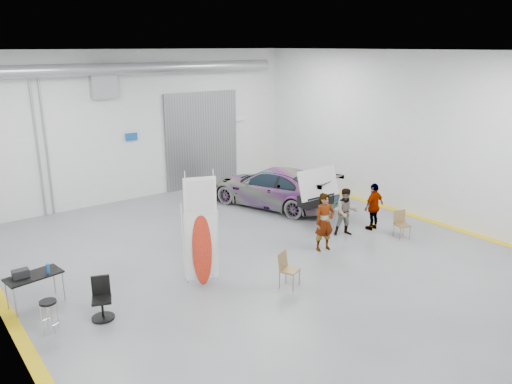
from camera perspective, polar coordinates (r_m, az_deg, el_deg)
ground at (r=15.17m, az=0.62°, el=-7.45°), size 16.00×16.00×0.00m
room_shell at (r=15.94m, az=-3.59°, el=8.97°), size 14.02×16.18×6.01m
sedan_car at (r=19.68m, az=1.96°, el=0.56°), size 3.66×5.65×1.52m
person_a at (r=15.52m, az=7.83°, el=-3.41°), size 0.74×0.57×1.83m
person_b at (r=16.87m, az=10.28°, el=-2.26°), size 0.99×0.92×1.62m
person_c at (r=17.58m, az=13.32°, el=-1.61°), size 0.98×0.46×1.65m
surfboard_display at (r=13.23m, az=-5.89°, el=-5.30°), size 0.84×0.46×3.12m
folding_chair_near at (r=13.32m, az=3.81°, el=-9.61°), size 0.60×0.64×0.96m
folding_chair_far at (r=17.20m, az=16.29°, el=-4.17°), size 0.54×0.57×0.90m
shop_stool at (r=12.24m, az=-22.52°, el=-13.02°), size 0.39×0.39×0.76m
work_table at (r=13.35m, az=-24.39°, el=-8.71°), size 1.35×0.82×1.04m
office_chair at (r=12.38m, az=-17.31°, el=-11.81°), size 0.57×0.60×1.00m
trunk_lid at (r=17.76m, az=6.82°, el=1.31°), size 1.78×1.08×0.04m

